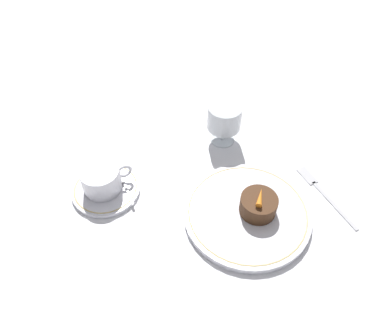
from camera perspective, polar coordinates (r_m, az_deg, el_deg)
The scene contains 9 objects.
ground_plane at distance 0.80m, azimuth 6.93°, elevation -4.97°, with size 3.00×3.00×0.00m, color white.
dinner_plate at distance 0.78m, azimuth 8.31°, elevation -6.89°, with size 0.26×0.26×0.01m.
saucer at distance 0.83m, azimuth -12.98°, elevation -3.14°, with size 0.15×0.15×0.01m.
coffee_cup at distance 0.81m, azimuth -13.64°, elevation -1.59°, with size 0.11×0.08×0.05m.
spoon at distance 0.83m, azimuth -10.33°, elevation -2.25°, with size 0.02×0.10×0.00m.
wine_glass at distance 0.88m, azimuth 4.94°, elevation 7.46°, with size 0.08×0.08×0.10m.
fork at distance 0.86m, azimuth 18.91°, elevation -3.04°, with size 0.03×0.19×0.01m.
dessert_cake at distance 0.76m, azimuth 10.08°, elevation -5.56°, with size 0.07×0.07×0.04m.
carrot_garnish at distance 0.74m, azimuth 10.34°, elevation -4.39°, with size 0.04×0.04×0.01m.
Camera 1 is at (-0.27, -0.40, 0.64)m, focal length 35.00 mm.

